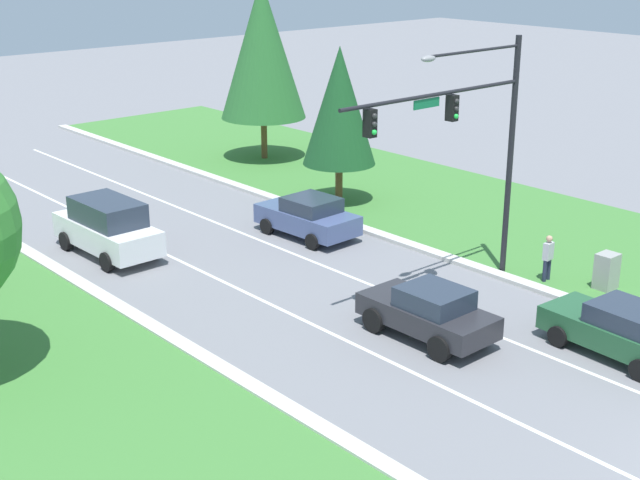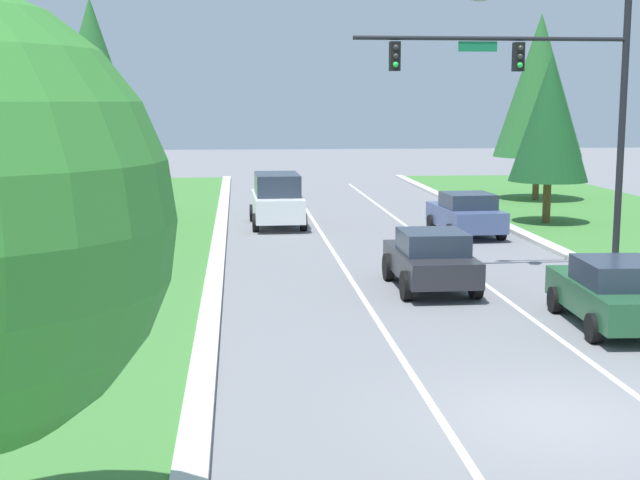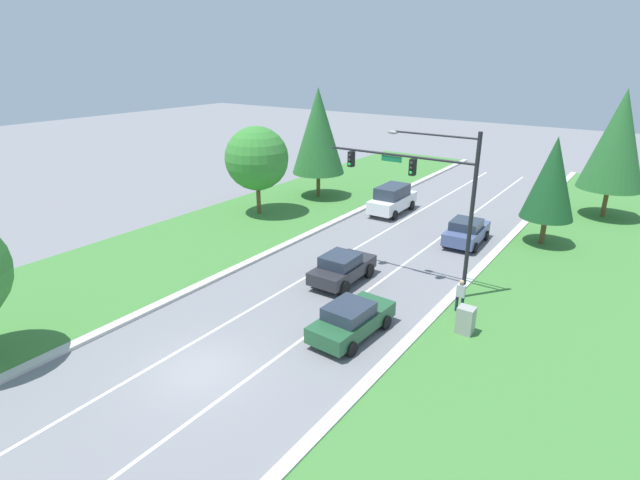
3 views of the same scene
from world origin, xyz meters
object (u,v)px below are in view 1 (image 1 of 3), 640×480
Objects in this scene: charcoal_sedan at (429,312)px; conifer_far_right_tree at (262,49)px; forest_sedan at (620,329)px; pedestrian at (548,257)px; conifer_near_right_tree at (339,106)px; white_suv at (108,227)px; slate_blue_sedan at (308,216)px; traffic_signal_mast at (470,129)px; utility_cabinet at (606,272)px.

charcoal_sedan is 0.45× the size of conifer_far_right_tree.
forest_sedan is 2.61× the size of pedestrian.
charcoal_sedan is (-3.21, 4.31, 0.05)m from forest_sedan.
charcoal_sedan is 14.55m from conifer_near_right_tree.
slate_blue_sedan is (6.92, -3.23, -0.27)m from white_suv.
white_suv is 0.72× the size of conifer_near_right_tree.
traffic_signal_mast is at bearing 26.03° from charcoal_sedan.
white_suv is at bearing 105.06° from charcoal_sedan.
utility_cabinet is 13.92m from conifer_near_right_tree.
utility_cabinet is at bearing -73.57° from slate_blue_sedan.
traffic_signal_mast is 13.70m from white_suv.
traffic_signal_mast reaches higher than forest_sedan.
charcoal_sedan is (3.53, -12.63, -0.25)m from white_suv.
traffic_signal_mast is at bearing -57.25° from white_suv.
traffic_signal_mast is 1.96× the size of charcoal_sedan.
pedestrian reaches higher than utility_cabinet.
traffic_signal_mast is 1.65× the size of white_suv.
forest_sedan is 0.64× the size of conifer_near_right_tree.
slate_blue_sedan reaches higher than utility_cabinet.
white_suv reaches higher than slate_blue_sedan.
pedestrian reaches higher than charcoal_sedan.
conifer_far_right_tree is (13.39, 7.86, 4.65)m from white_suv.
charcoal_sedan is 6.32m from pedestrian.
pedestrian is at bearing -95.42° from conifer_near_right_tree.
traffic_signal_mast is 1.20× the size of conifer_near_right_tree.
conifer_near_right_tree reaches higher than pedestrian.
utility_cabinet is (10.73, -14.04, -0.44)m from white_suv.
charcoal_sedan is 0.97× the size of slate_blue_sedan.
white_suv is at bearing -56.88° from pedestrian.
white_suv is 16.21m from conifer_far_right_tree.
white_suv is at bearing 176.81° from conifer_near_right_tree.
traffic_signal_mast reaches higher than white_suv.
slate_blue_sedan is (-0.32, 7.54, -4.63)m from traffic_signal_mast.
forest_sedan reaches higher than utility_cabinet.
traffic_signal_mast is at bearing -110.06° from conifer_near_right_tree.
conifer_far_right_tree reaches higher than conifer_near_right_tree.
charcoal_sedan reaches higher than forest_sedan.
conifer_near_right_tree is 8.93m from conifer_far_right_tree.
conifer_near_right_tree reaches higher than white_suv.
pedestrian is 0.18× the size of conifer_far_right_tree.
conifer_near_right_tree is (3.71, 10.16, -1.14)m from traffic_signal_mast.
conifer_near_right_tree is (10.96, -0.61, 3.22)m from white_suv.
forest_sedan is 18.23m from white_suv.
utility_cabinet is at bearing -90.96° from conifer_near_right_tree.
slate_blue_sedan is at bearing 92.44° from traffic_signal_mast.
white_suv is 11.44m from conifer_near_right_tree.
white_suv is (-6.75, 16.93, 0.30)m from forest_sedan.
conifer_near_right_tree reaches higher than utility_cabinet.
forest_sedan is 0.89× the size of white_suv.
conifer_far_right_tree reaches higher than white_suv.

